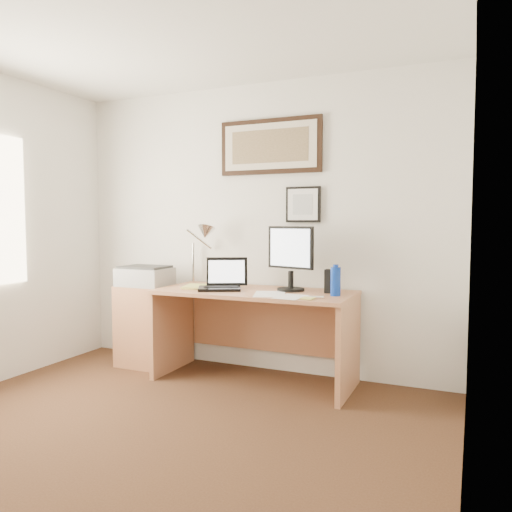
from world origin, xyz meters
The scene contains 19 objects.
floor centered at (0.00, 0.00, 0.00)m, with size 4.00×4.00×0.00m, color #412717.
wall_back centered at (0.00, 2.00, 1.25)m, with size 3.50×0.02×2.50m, color white.
wall_right centered at (1.75, 0.00, 1.25)m, with size 0.02×4.00×2.50m, color white.
side_cabinet centered at (-0.92, 1.68, 0.36)m, with size 0.50×0.40×0.73m, color #AA6B47.
water_bottle centered at (0.83, 1.62, 0.86)m, with size 0.08×0.08×0.22m, color #0D32A9.
bottle_cap centered at (0.83, 1.62, 0.98)m, with size 0.04×0.04×0.02m, color #0D32A9.
speaker centered at (0.76, 1.74, 0.84)m, with size 0.08×0.07×0.19m, color black.
paper_sheet_a centered at (0.34, 1.49, 0.75)m, with size 0.23×0.33×0.00m, color white.
paper_sheet_b centered at (0.54, 1.41, 0.75)m, with size 0.19×0.27×0.00m, color white.
sticky_pad centered at (0.69, 1.37, 0.76)m, with size 0.09×0.09×0.01m, color #E2E36B.
marker_pen centered at (0.71, 1.44, 0.76)m, with size 0.02×0.02×0.14m, color white.
book centered at (-0.46, 1.57, 0.76)m, with size 0.19×0.26×0.02m, color #DEDD68.
desk centered at (0.15, 1.72, 0.51)m, with size 1.60×0.70×0.75m.
laptop centered at (-0.12, 1.59, 0.81)m, with size 0.41×0.43×0.26m.
lcd_monitor centered at (0.43, 1.73, 1.04)m, with size 0.41×0.22×0.52m.
printer centered at (-0.93, 1.65, 0.82)m, with size 0.44×0.34×0.18m.
desk_lamp centered at (-0.41, 1.81, 1.19)m, with size 0.29×0.27×0.53m.
picture_large centered at (0.15, 1.97, 1.95)m, with size 0.92×0.04×0.47m.
picture_small centered at (0.45, 1.97, 1.45)m, with size 0.30×0.03×0.30m.
Camera 1 is at (1.77, -2.03, 1.31)m, focal length 35.00 mm.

